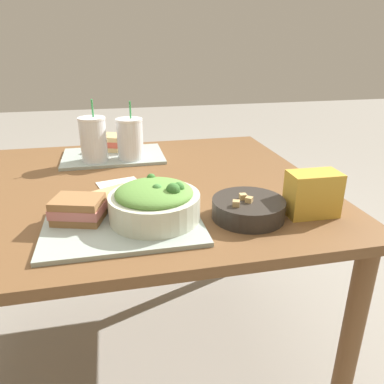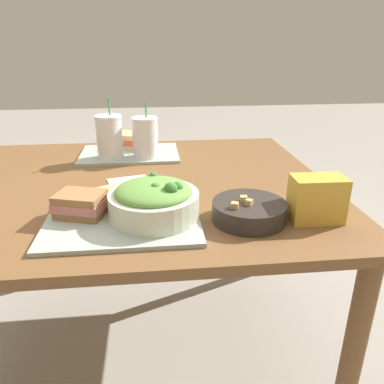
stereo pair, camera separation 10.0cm
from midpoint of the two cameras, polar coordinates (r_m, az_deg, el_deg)
name	(u,v)px [view 2 (the right image)]	position (r m, az deg, el deg)	size (l,w,h in m)	color
ground_plane	(140,348)	(1.71, -6.13, -22.57)	(12.00, 12.00, 0.00)	gray
dining_table	(130,204)	(1.33, -7.28, -1.94)	(1.35, 1.09, 0.74)	brown
tray_near	(123,223)	(1.00, -7.73, -4.81)	(0.41, 0.28, 0.01)	#99A89E
tray_far	(130,154)	(1.60, -7.72, 5.76)	(0.41, 0.28, 0.01)	#99A89E
salad_bowl	(154,200)	(0.99, -2.94, -1.29)	(0.24, 0.24, 0.11)	beige
soup_bowl	(249,211)	(1.03, 11.44, -2.85)	(0.20, 0.20, 0.07)	#2D2823
sandwich_near	(81,204)	(1.04, -14.00, -1.89)	(0.15, 0.13, 0.06)	olive
baguette_near	(107,196)	(1.08, -10.30, -0.64)	(0.15, 0.12, 0.06)	tan
sandwich_far	(132,141)	(1.67, -7.42, 7.76)	(0.17, 0.15, 0.06)	tan
drink_cup_dark	(110,138)	(1.52, -10.60, 8.01)	(0.10, 0.10, 0.24)	silver
drink_cup_red	(145,139)	(1.51, -5.25, 8.06)	(0.10, 0.10, 0.23)	silver
chip_bag	(317,199)	(1.06, 21.09, -1.07)	(0.14, 0.08, 0.12)	gold
napkin_folded	(130,182)	(1.30, -7.30, 1.54)	(0.16, 0.13, 0.00)	silver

